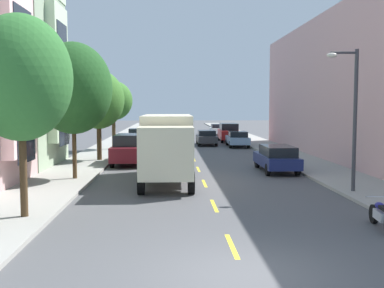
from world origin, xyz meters
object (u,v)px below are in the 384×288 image
(street_tree_farthest, at_px, (113,101))
(parked_sedan_forest, at_px, (147,133))
(parked_suv_burgundy, at_px, (129,149))
(parked_suv_red, at_px, (229,132))
(parked_sedan_sky, at_px, (238,139))
(parked_motorcycle, at_px, (381,216))
(delivery_box_truck, at_px, (167,144))
(parked_suv_black, at_px, (150,127))
(street_lamp, at_px, (351,108))
(parked_wagon_navy, at_px, (277,158))
(street_tree_second, at_px, (73,88))
(moving_charcoal_sedan, at_px, (206,137))
(parked_sedan_teal, at_px, (136,144))
(parked_pickup_silver, at_px, (140,138))
(street_tree_nearest, at_px, (20,78))
(parked_sedan_white, at_px, (218,129))
(street_tree_third, at_px, (99,100))

(street_tree_farthest, relative_size, parked_sedan_forest, 1.26)
(parked_suv_burgundy, bearing_deg, parked_suv_red, 64.59)
(parked_sedan_forest, xyz_separation_m, parked_sedan_sky, (8.77, -10.14, 0.00))
(parked_motorcycle, bearing_deg, delivery_box_truck, 125.69)
(parked_sedan_sky, bearing_deg, parked_motorcycle, -89.49)
(parked_suv_red, bearing_deg, delivery_box_truck, -103.86)
(parked_sedan_sky, xyz_separation_m, parked_suv_black, (-8.81, 17.96, 0.24))
(street_lamp, xyz_separation_m, parked_wagon_navy, (-1.53, 6.81, -2.83))
(street_tree_farthest, xyz_separation_m, parked_wagon_navy, (10.80, -13.14, -3.37))
(parked_wagon_navy, height_order, parked_suv_red, parked_suv_red)
(street_tree_second, height_order, delivery_box_truck, street_tree_second)
(moving_charcoal_sedan, bearing_deg, delivery_box_truck, -99.58)
(delivery_box_truck, bearing_deg, street_tree_farthest, 105.71)
(parked_sedan_teal, bearing_deg, parked_sedan_forest, 89.58)
(parked_pickup_silver, bearing_deg, parked_sedan_sky, -1.41)
(street_tree_farthest, bearing_deg, street_tree_nearest, -90.00)
(parked_sedan_teal, relative_size, parked_suv_burgundy, 0.94)
(street_lamp, relative_size, moving_charcoal_sedan, 1.32)
(street_tree_farthest, height_order, parked_sedan_teal, street_tree_farthest)
(parked_sedan_white, distance_m, moving_charcoal_sedan, 15.43)
(street_tree_second, xyz_separation_m, parked_motorcycle, (11.15, -9.55, -4.19))
(parked_sedan_teal, bearing_deg, parked_sedan_sky, 31.08)
(parked_sedan_teal, bearing_deg, parked_wagon_navy, -50.60)
(street_lamp, relative_size, parked_suv_black, 1.23)
(parked_sedan_white, bearing_deg, parked_suv_red, -89.84)
(street_tree_nearest, distance_m, delivery_box_truck, 9.24)
(moving_charcoal_sedan, bearing_deg, parked_motorcycle, -84.46)
(parked_suv_red, bearing_deg, street_tree_second, -113.55)
(parked_suv_black, bearing_deg, parked_sedan_forest, -89.73)
(street_lamp, height_order, parked_suv_black, street_lamp)
(street_tree_second, distance_m, moving_charcoal_sedan, 22.78)
(parked_sedan_forest, relative_size, parked_sedan_white, 1.01)
(parked_wagon_navy, xyz_separation_m, parked_pickup_silver, (-8.84, 16.27, 0.02))
(street_tree_second, height_order, parked_sedan_sky, street_tree_second)
(street_lamp, bearing_deg, street_tree_farthest, 121.72)
(parked_sedan_sky, xyz_separation_m, parked_motorcycle, (0.25, -28.39, -0.34))
(parked_pickup_silver, bearing_deg, parked_suv_black, 89.58)
(street_tree_third, xyz_separation_m, moving_charcoal_sedan, (8.20, 12.94, -3.40))
(delivery_box_truck, bearing_deg, street_tree_third, 118.72)
(delivery_box_truck, xyz_separation_m, parked_sedan_sky, (6.30, 19.27, -1.12))
(parked_wagon_navy, bearing_deg, street_tree_farthest, 129.40)
(street_tree_second, distance_m, parked_suv_red, 27.41)
(parked_suv_red, bearing_deg, parked_wagon_navy, -90.15)
(street_tree_third, distance_m, parked_suv_black, 29.07)
(delivery_box_truck, bearing_deg, parked_pickup_silver, 97.73)
(parked_sedan_sky, xyz_separation_m, parked_pickup_silver, (-8.94, 0.22, 0.08))
(parked_wagon_navy, bearing_deg, parked_sedan_sky, 89.64)
(parked_suv_red, bearing_deg, parked_motorcycle, -89.50)
(parked_sedan_teal, xyz_separation_m, parked_suv_black, (0.08, 23.31, 0.24))
(parked_sedan_sky, bearing_deg, street_tree_second, -120.05)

